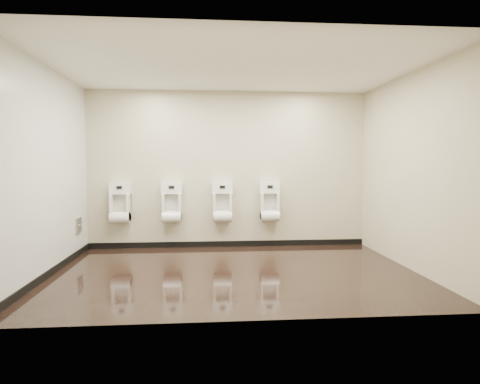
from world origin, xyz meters
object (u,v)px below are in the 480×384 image
object	(u,v)px
urinal_1	(172,205)
urinal_3	(270,204)
urinal_2	(222,205)
access_panel	(79,225)
urinal_0	(120,206)

from	to	relation	value
urinal_1	urinal_3	distance (m)	1.74
urinal_2	access_panel	bearing A→B (deg)	-169.79
urinal_0	urinal_2	bearing A→B (deg)	0.00
urinal_2	urinal_3	xyz separation A→B (m)	(0.85, 0.00, 0.00)
urinal_1	urinal_3	xyz separation A→B (m)	(1.74, 0.00, 0.00)
access_panel	urinal_3	bearing A→B (deg)	7.55
urinal_1	urinal_2	bearing A→B (deg)	0.00
urinal_2	urinal_3	world-z (taller)	same
urinal_2	urinal_1	bearing A→B (deg)	180.00
urinal_1	urinal_3	bearing A→B (deg)	0.00
urinal_1	access_panel	bearing A→B (deg)	-163.89
access_panel	urinal_3	world-z (taller)	urinal_3
urinal_1	urinal_2	size ratio (longest dim) A/B	1.00
urinal_1	urinal_3	world-z (taller)	same
urinal_0	urinal_1	world-z (taller)	same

